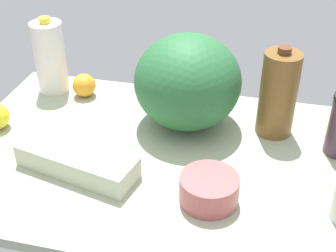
{
  "coord_description": "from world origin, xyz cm",
  "views": [
    {
      "loc": [
        23.95,
        -99.82,
        80.98
      ],
      "look_at": [
        0.0,
        0.0,
        13.0
      ],
      "focal_mm": 50.0,
      "sensor_mm": 36.0,
      "label": 1
    }
  ],
  "objects_px": {
    "watermelon": "(188,82)",
    "egg_carton": "(77,162)",
    "orange_by_jug": "(84,85)",
    "mixing_bowl": "(209,189)",
    "chocolate_milk_jug": "(278,94)",
    "milk_jug": "(50,57)"
  },
  "relations": [
    {
      "from": "chocolate_milk_jug",
      "to": "watermelon",
      "type": "xyz_separation_m",
      "value": [
        -0.26,
        -0.01,
        0.01
      ]
    },
    {
      "from": "chocolate_milk_jug",
      "to": "orange_by_jug",
      "type": "relative_size",
      "value": 3.51
    },
    {
      "from": "chocolate_milk_jug",
      "to": "mixing_bowl",
      "type": "relative_size",
      "value": 1.87
    },
    {
      "from": "egg_carton",
      "to": "watermelon",
      "type": "height_order",
      "value": "watermelon"
    },
    {
      "from": "chocolate_milk_jug",
      "to": "milk_jug",
      "type": "xyz_separation_m",
      "value": [
        -0.74,
        0.09,
        -0.01
      ]
    },
    {
      "from": "watermelon",
      "to": "mixing_bowl",
      "type": "bearing_deg",
      "value": -69.7
    },
    {
      "from": "egg_carton",
      "to": "chocolate_milk_jug",
      "type": "bearing_deg",
      "value": 45.19
    },
    {
      "from": "egg_carton",
      "to": "orange_by_jug",
      "type": "height_order",
      "value": "orange_by_jug"
    },
    {
      "from": "mixing_bowl",
      "to": "egg_carton",
      "type": "distance_m",
      "value": 0.35
    },
    {
      "from": "chocolate_milk_jug",
      "to": "milk_jug",
      "type": "height_order",
      "value": "chocolate_milk_jug"
    },
    {
      "from": "egg_carton",
      "to": "watermelon",
      "type": "distance_m",
      "value": 0.39
    },
    {
      "from": "mixing_bowl",
      "to": "watermelon",
      "type": "relative_size",
      "value": 0.46
    },
    {
      "from": "milk_jug",
      "to": "mixing_bowl",
      "type": "xyz_separation_m",
      "value": [
        0.6,
        -0.43,
        -0.09
      ]
    },
    {
      "from": "orange_by_jug",
      "to": "chocolate_milk_jug",
      "type": "bearing_deg",
      "value": -6.32
    },
    {
      "from": "mixing_bowl",
      "to": "egg_carton",
      "type": "xyz_separation_m",
      "value": [
        -0.35,
        0.03,
        -0.0
      ]
    },
    {
      "from": "egg_carton",
      "to": "mixing_bowl",
      "type": "bearing_deg",
      "value": 7.61
    },
    {
      "from": "mixing_bowl",
      "to": "orange_by_jug",
      "type": "distance_m",
      "value": 0.64
    },
    {
      "from": "milk_jug",
      "to": "egg_carton",
      "type": "bearing_deg",
      "value": -57.72
    },
    {
      "from": "chocolate_milk_jug",
      "to": "watermelon",
      "type": "distance_m",
      "value": 0.26
    },
    {
      "from": "egg_carton",
      "to": "orange_by_jug",
      "type": "relative_size",
      "value": 4.23
    },
    {
      "from": "watermelon",
      "to": "orange_by_jug",
      "type": "height_order",
      "value": "watermelon"
    },
    {
      "from": "watermelon",
      "to": "egg_carton",
      "type": "bearing_deg",
      "value": -127.73
    }
  ]
}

